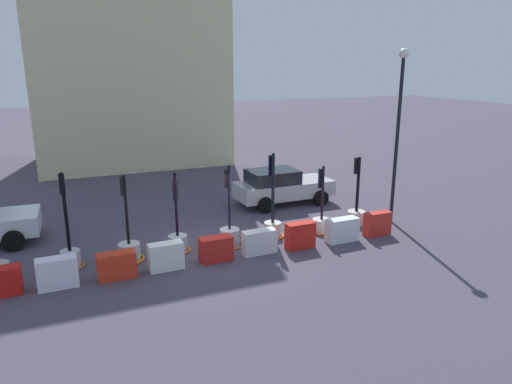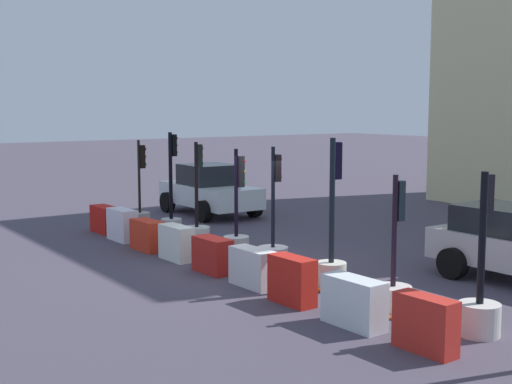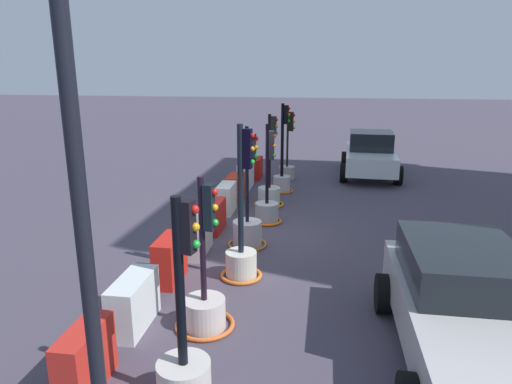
# 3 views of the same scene
# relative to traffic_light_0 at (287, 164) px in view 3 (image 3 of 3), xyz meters

# --- Properties ---
(ground_plane) EXTENTS (120.00, 120.00, 0.00)m
(ground_plane) POSITION_rel_traffic_light_0_xyz_m (6.17, -0.31, -0.55)
(ground_plane) COLOR #473F4E
(traffic_light_0) EXTENTS (0.60, 0.60, 2.68)m
(traffic_light_0) POSITION_rel_traffic_light_0_xyz_m (0.00, 0.00, 0.00)
(traffic_light_0) COLOR #B0A6A0
(traffic_light_0) RESTS_ON ground_plane
(traffic_light_1) EXTENTS (0.80, 0.80, 2.96)m
(traffic_light_1) POSITION_rel_traffic_light_0_xyz_m (1.95, 0.01, -0.03)
(traffic_light_1) COLOR beige
(traffic_light_1) RESTS_ON ground_plane
(traffic_light_2) EXTENTS (0.91, 0.91, 2.77)m
(traffic_light_2) POSITION_rel_traffic_light_0_xyz_m (3.68, -0.18, -0.13)
(traffic_light_2) COLOR silver
(traffic_light_2) RESTS_ON ground_plane
(traffic_light_3) EXTENTS (0.83, 0.83, 2.67)m
(traffic_light_3) POSITION_rel_traffic_light_0_xyz_m (5.27, -0.01, -0.12)
(traffic_light_3) COLOR #A9AAAD
(traffic_light_3) RESTS_ON ground_plane
(traffic_light_4) EXTENTS (0.92, 0.92, 2.80)m
(traffic_light_4) POSITION_rel_traffic_light_0_xyz_m (7.02, -0.21, -0.11)
(traffic_light_4) COLOR silver
(traffic_light_4) RESTS_ON ground_plane
(traffic_light_5) EXTENTS (0.84, 0.84, 3.05)m
(traffic_light_5) POSITION_rel_traffic_light_0_xyz_m (8.72, -0.01, -0.01)
(traffic_light_5) COLOR beige
(traffic_light_5) RESTS_ON ground_plane
(traffic_light_6) EXTENTS (0.97, 0.97, 2.48)m
(traffic_light_6) POSITION_rel_traffic_light_0_xyz_m (10.60, -0.23, -0.16)
(traffic_light_6) COLOR beige
(traffic_light_6) RESTS_ON ground_plane
(traffic_light_7) EXTENTS (0.67, 0.67, 2.65)m
(traffic_light_7) POSITION_rel_traffic_light_0_xyz_m (12.27, -0.01, -0.03)
(traffic_light_7) COLOR beige
(traffic_light_7) RESTS_ON ground_plane
(construction_barrier_0) EXTENTS (1.09, 0.49, 0.78)m
(construction_barrier_0) POSITION_rel_traffic_light_0_xyz_m (0.15, -1.22, -0.16)
(construction_barrier_0) COLOR red
(construction_barrier_0) RESTS_ON ground_plane
(construction_barrier_1) EXTENTS (1.08, 0.48, 0.87)m
(construction_barrier_1) POSITION_rel_traffic_light_0_xyz_m (1.58, -1.32, -0.11)
(construction_barrier_1) COLOR white
(construction_barrier_1) RESTS_ON ground_plane
(construction_barrier_2) EXTENTS (1.09, 0.49, 0.78)m
(construction_barrier_2) POSITION_rel_traffic_light_0_xyz_m (3.16, -1.35, -0.16)
(construction_barrier_2) COLOR red
(construction_barrier_2) RESTS_ON ground_plane
(construction_barrier_3) EXTENTS (1.05, 0.45, 0.84)m
(construction_barrier_3) POSITION_rel_traffic_light_0_xyz_m (4.61, -1.30, -0.13)
(construction_barrier_3) COLOR white
(construction_barrier_3) RESTS_ON ground_plane
(construction_barrier_4) EXTENTS (1.04, 0.49, 0.79)m
(construction_barrier_4) POSITION_rel_traffic_light_0_xyz_m (6.19, -1.27, -0.15)
(construction_barrier_4) COLOR red
(construction_barrier_4) RESTS_ON ground_plane
(construction_barrier_5) EXTENTS (1.14, 0.46, 0.79)m
(construction_barrier_5) POSITION_rel_traffic_light_0_xyz_m (7.69, -1.24, -0.15)
(construction_barrier_5) COLOR silver
(construction_barrier_5) RESTS_ON ground_plane
(construction_barrier_6) EXTENTS (1.00, 0.43, 0.89)m
(construction_barrier_6) POSITION_rel_traffic_light_0_xyz_m (9.12, -1.35, -0.10)
(construction_barrier_6) COLOR red
(construction_barrier_6) RESTS_ON ground_plane
(construction_barrier_7) EXTENTS (1.17, 0.48, 0.83)m
(construction_barrier_7) POSITION_rel_traffic_light_0_xyz_m (10.78, -1.35, -0.13)
(construction_barrier_7) COLOR silver
(construction_barrier_7) RESTS_ON ground_plane
(construction_barrier_8) EXTENTS (1.01, 0.39, 0.86)m
(construction_barrier_8) POSITION_rel_traffic_light_0_xyz_m (12.28, -1.32, -0.12)
(construction_barrier_8) COLOR red
(construction_barrier_8) RESTS_ON ground_plane
(car_silver_hatchback) EXTENTS (4.30, 2.21, 1.56)m
(car_silver_hatchback) POSITION_rel_traffic_light_0_xyz_m (10.79, 3.60, 0.25)
(car_silver_hatchback) COLOR #B7B3B5
(car_silver_hatchback) RESTS_ON ground_plane
(car_white_van) EXTENTS (4.24, 2.31, 1.72)m
(car_white_van) POSITION_rel_traffic_light_0_xyz_m (-1.05, 3.12, 0.29)
(car_white_van) COLOR silver
(car_white_van) RESTS_ON ground_plane
(street_lamp_post) EXTENTS (0.36, 0.36, 6.55)m
(street_lamp_post) POSITION_rel_traffic_light_0_xyz_m (13.73, -0.28, 3.53)
(street_lamp_post) COLOR black
(street_lamp_post) RESTS_ON ground_plane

